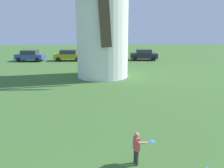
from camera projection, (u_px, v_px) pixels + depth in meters
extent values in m
cylinder|color=white|center=(102.00, 29.00, 22.01)|extent=(4.91, 4.91, 9.08)
cylinder|color=#333338|center=(135.00, 156.00, 8.44)|extent=(0.11, 0.11, 0.57)
cylinder|color=#333338|center=(137.00, 158.00, 8.31)|extent=(0.11, 0.11, 0.57)
cube|color=#DB4C4C|center=(136.00, 143.00, 8.25)|extent=(0.22, 0.31, 0.50)
sphere|color=tan|center=(137.00, 135.00, 8.17)|extent=(0.19, 0.19, 0.19)
cylinder|color=tan|center=(134.00, 142.00, 8.42)|extent=(0.08, 0.08, 0.38)
cylinder|color=tan|center=(143.00, 143.00, 8.14)|extent=(0.39, 0.19, 0.14)
cylinder|color=#338CCC|center=(147.00, 142.00, 8.19)|extent=(0.22, 0.09, 0.04)
ellipsoid|color=#338CCC|center=(152.00, 141.00, 8.26)|extent=(0.24, 0.28, 0.03)
cube|color=#334C99|center=(30.00, 57.00, 32.83)|extent=(4.10, 2.16, 0.70)
cube|color=#2D333D|center=(30.00, 52.00, 32.68)|extent=(2.36, 1.75, 0.56)
cylinder|color=black|center=(42.00, 58.00, 33.64)|extent=(0.62, 0.25, 0.60)
cylinder|color=black|center=(37.00, 60.00, 31.99)|extent=(0.62, 0.25, 0.60)
cylinder|color=black|center=(24.00, 58.00, 33.84)|extent=(0.62, 0.25, 0.60)
cylinder|color=black|center=(18.00, 60.00, 32.19)|extent=(0.62, 0.25, 0.60)
cube|color=#999919|center=(68.00, 56.00, 33.25)|extent=(4.03, 1.74, 0.70)
cube|color=#2D333D|center=(68.00, 52.00, 33.10)|extent=(2.26, 1.52, 0.56)
cylinder|color=black|center=(79.00, 58.00, 34.21)|extent=(0.60, 0.19, 0.60)
cylinder|color=black|center=(78.00, 59.00, 32.56)|extent=(0.60, 0.19, 0.60)
cylinder|color=black|center=(60.00, 58.00, 34.11)|extent=(0.60, 0.19, 0.60)
cylinder|color=black|center=(58.00, 60.00, 32.46)|extent=(0.60, 0.19, 0.60)
cube|color=red|center=(106.00, 56.00, 33.60)|extent=(4.31, 1.81, 0.70)
cube|color=#2D333D|center=(106.00, 52.00, 33.45)|extent=(2.43, 1.56, 0.56)
cylinder|color=black|center=(116.00, 57.00, 34.54)|extent=(0.60, 0.20, 0.60)
cylinder|color=black|center=(117.00, 59.00, 32.89)|extent=(0.60, 0.20, 0.60)
cylinder|color=black|center=(97.00, 58.00, 34.48)|extent=(0.60, 0.20, 0.60)
cylinder|color=black|center=(96.00, 59.00, 32.83)|extent=(0.60, 0.20, 0.60)
cube|color=#1E232D|center=(144.00, 56.00, 33.84)|extent=(4.00, 1.99, 0.70)
cube|color=#2D333D|center=(144.00, 51.00, 33.68)|extent=(2.28, 1.66, 0.56)
cylinder|color=black|center=(152.00, 57.00, 34.71)|extent=(0.61, 0.23, 0.60)
cylinder|color=black|center=(154.00, 59.00, 33.06)|extent=(0.61, 0.23, 0.60)
cylinder|color=black|center=(134.00, 57.00, 34.79)|extent=(0.61, 0.23, 0.60)
cylinder|color=black|center=(135.00, 59.00, 33.14)|extent=(0.61, 0.23, 0.60)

